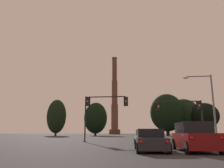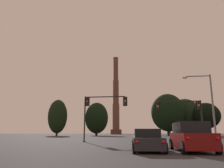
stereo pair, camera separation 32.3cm
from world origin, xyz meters
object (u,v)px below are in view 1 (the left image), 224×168
Objects in this scene: suv_right_lane_second at (194,137)px; smokestack at (115,103)px; sedan_center_lane_second at (150,141)px; traffic_light_overhead_left at (100,106)px; hatchback_center_lane_front at (145,138)px; traffic_light_overhead_right at (186,110)px; street_lamp at (208,100)px.

smokestack is at bearing 96.16° from suv_right_lane_second.
traffic_light_overhead_left reaches higher than sedan_center_lane_second.
sedan_center_lane_second is 1.14× the size of hatchback_center_lane_front.
traffic_light_overhead_right is at bearing 1.25° from traffic_light_overhead_left.
smokestack reaches higher than hatchback_center_lane_front.
traffic_light_overhead_right is at bearing 66.72° from sedan_center_lane_second.
hatchback_center_lane_front is 0.70× the size of traffic_light_overhead_right.
traffic_light_overhead_right reaches higher than hatchback_center_lane_front.
suv_right_lane_second is 0.65× the size of street_lamp.
street_lamp is 132.39m from smokestack.
suv_right_lane_second is at bearing -82.38° from smokestack.
hatchback_center_lane_front is 0.69× the size of traffic_light_overhead_left.
traffic_light_overhead_left is at bearing 123.89° from hatchback_center_lane_front.
sedan_center_lane_second is 0.62× the size of street_lamp.
sedan_center_lane_second is 0.96× the size of suv_right_lane_second.
hatchback_center_lane_front reaches higher than sedan_center_lane_second.
suv_right_lane_second is 16.69m from traffic_light_overhead_left.
traffic_light_overhead_right is 128.20m from smokestack.
street_lamp is 0.14× the size of smokestack.
sedan_center_lane_second is 0.80× the size of traffic_light_overhead_right.
street_lamp is at bearing 52.64° from sedan_center_lane_second.
sedan_center_lane_second is 141.71m from smokestack.
sedan_center_lane_second is at bearing -111.44° from traffic_light_overhead_right.
street_lamp is at bearing -68.85° from traffic_light_overhead_right.
hatchback_center_lane_front is 10.23m from traffic_light_overhead_right.
traffic_light_overhead_left reaches higher than suv_right_lane_second.
suv_right_lane_second is 14.71m from traffic_light_overhead_right.
suv_right_lane_second reaches higher than hatchback_center_lane_front.
traffic_light_overhead_left is at bearing -178.75° from traffic_light_overhead_right.
sedan_center_lane_second is at bearing -67.49° from traffic_light_overhead_left.
suv_right_lane_second is (2.93, -6.28, 0.23)m from hatchback_center_lane_front.
street_lamp is (4.32, 10.00, 3.85)m from suv_right_lane_second.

